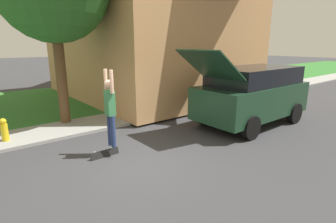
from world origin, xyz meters
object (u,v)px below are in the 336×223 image
object	(u,v)px
suv_parked	(252,93)
skateboarder	(110,108)
skateboard	(105,154)
fire_hydrant	(4,130)

from	to	relation	value
suv_parked	skateboarder	distance (m)	5.39
skateboard	fire_hydrant	xyz separation A→B (m)	(-2.71, -1.90, 0.36)
skateboard	skateboarder	bearing A→B (deg)	72.64
skateboarder	suv_parked	bearing A→B (deg)	83.37
skateboard	fire_hydrant	size ratio (longest dim) A/B	1.15
skateboard	fire_hydrant	distance (m)	3.33
suv_parked	skateboarder	bearing A→B (deg)	-96.63
suv_parked	skateboard	size ratio (longest dim) A/B	6.55
suv_parked	skateboard	xyz separation A→B (m)	(-0.68, -5.54, -1.08)
skateboarder	skateboard	xyz separation A→B (m)	(-0.06, -0.19, -1.25)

